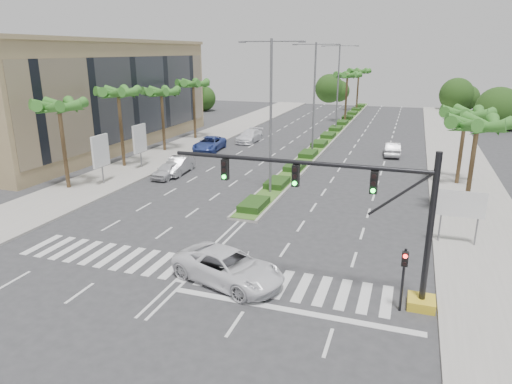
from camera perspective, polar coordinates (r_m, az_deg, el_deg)
ground at (r=24.84m, az=-7.96°, el=-9.56°), size 160.00×160.00×0.00m
footpath_right at (r=41.46m, az=24.91°, el=0.13°), size 6.00×120.00×0.15m
footpath_left at (r=48.44m, az=-13.51°, el=3.57°), size 6.00×120.00×0.15m
median at (r=66.40m, az=9.78°, el=7.43°), size 2.20×75.00×0.20m
median_grass at (r=66.38m, az=9.78°, el=7.54°), size 1.80×75.00×0.04m
building at (r=58.57m, az=-19.92°, el=11.22°), size 12.00×36.00×12.00m
signal_gantry at (r=21.13m, az=14.80°, el=-4.65°), size 12.60×1.20×7.20m
pedestrian_signal at (r=21.05m, az=17.99°, el=-9.25°), size 0.28×0.36×3.00m
direction_sign at (r=29.15m, az=24.25°, el=-1.65°), size 2.70×0.11×3.40m
billboard_near at (r=41.05m, az=-18.87°, el=4.84°), size 0.18×2.10×4.35m
billboard_far at (r=45.83m, az=-14.34°, el=6.44°), size 0.18×2.10×4.35m
palm_left_near at (r=40.23m, az=-23.41°, el=9.52°), size 4.57×4.68×7.55m
palm_left_mid at (r=46.41m, az=-16.84°, el=11.51°), size 4.57×4.68×7.95m
palm_left_far at (r=53.15m, az=-11.74°, el=11.89°), size 4.57×4.68×7.35m
palm_left_end at (r=60.14m, az=-7.84°, el=13.04°), size 4.57×4.68×7.75m
palm_right_near at (r=34.27m, az=25.92°, el=7.26°), size 4.57×4.68×7.05m
palm_right_far at (r=42.19m, az=24.73°, el=8.59°), size 4.57×4.68×6.75m
palm_median_a at (r=75.47m, az=11.35°, el=13.92°), size 4.57×4.68×8.05m
palm_median_b at (r=90.34m, az=12.72°, el=14.33°), size 4.57×4.68×8.05m
streetlight_near at (r=35.47m, az=1.87°, el=10.23°), size 5.10×0.25×12.00m
streetlight_mid at (r=50.90m, az=7.30°, el=12.24°), size 5.10×0.25×12.00m
streetlight_far at (r=66.60m, az=10.22°, el=13.26°), size 5.10×0.25×12.00m
car_parked_a at (r=42.47m, az=-10.95°, el=2.69°), size 1.77×4.11×1.38m
car_parked_b at (r=43.69m, az=-9.76°, el=3.29°), size 1.98×4.84×1.56m
car_parked_c at (r=53.43m, az=-5.85°, el=6.01°), size 3.19×5.98×1.60m
car_parked_d at (r=58.35m, az=-0.82°, el=7.02°), size 2.33×5.39×1.55m
car_crossing at (r=23.08m, az=-3.48°, el=-9.34°), size 6.44×4.39×1.64m
car_right at (r=52.74m, az=16.65°, el=5.19°), size 1.98×4.76×1.53m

